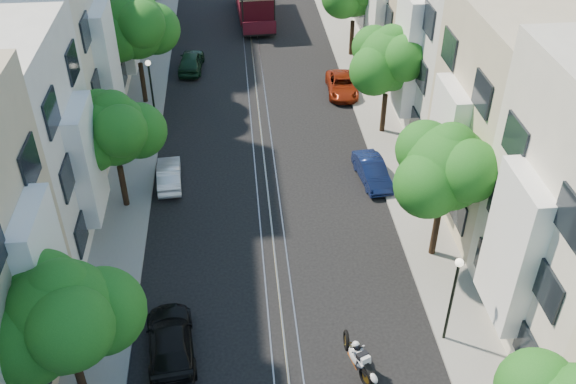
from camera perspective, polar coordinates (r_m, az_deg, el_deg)
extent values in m
plane|color=black|center=(45.07, -2.95, 10.13)|extent=(200.00, 200.00, 0.00)
cube|color=gray|center=(45.84, 6.29, 10.51)|extent=(2.50, 80.00, 0.12)
cube|color=gray|center=(45.40, -12.25, 9.61)|extent=(2.50, 80.00, 0.12)
cube|color=gray|center=(45.05, -3.65, 10.10)|extent=(0.06, 80.00, 0.02)
cube|color=gray|center=(45.06, -2.95, 10.14)|extent=(0.06, 80.00, 0.02)
cube|color=gray|center=(45.08, -2.24, 10.17)|extent=(0.06, 80.00, 0.02)
cube|color=tan|center=(45.07, -2.95, 10.13)|extent=(0.08, 80.00, 0.01)
cube|color=white|center=(24.36, 19.41, -4.80)|extent=(0.90, 3.04, 6.05)
cube|color=beige|center=(31.57, 20.74, 5.78)|extent=(7.00, 8.00, 10.00)
cube|color=white|center=(30.56, 13.94, 4.38)|extent=(0.90, 3.04, 5.50)
cube|color=silver|center=(37.73, 16.45, 13.33)|extent=(7.00, 8.00, 12.00)
cube|color=white|center=(36.93, 10.55, 12.07)|extent=(0.90, 3.04, 6.60)
cube|color=#C6B28C|center=(45.28, 12.81, 15.63)|extent=(7.00, 8.00, 9.00)
cube|color=white|center=(44.56, 7.85, 14.84)|extent=(0.90, 3.04, 4.95)
cube|color=white|center=(23.46, -20.81, -7.33)|extent=(0.90, 3.04, 5.93)
cube|color=white|center=(29.84, -17.56, 2.66)|extent=(0.90, 3.04, 5.39)
cube|color=beige|center=(36.87, -21.94, 11.44)|extent=(7.00, 8.00, 11.76)
cube|color=white|center=(36.34, -15.79, 10.72)|extent=(0.90, 3.04, 6.47)
cube|color=silver|center=(44.57, -19.22, 14.07)|extent=(7.00, 8.00, 8.82)
cube|color=white|center=(44.07, -14.12, 13.74)|extent=(0.90, 3.04, 4.85)
cylinder|color=black|center=(29.58, 12.95, -3.47)|extent=(0.30, 0.30, 2.45)
sphere|color=#154A12|center=(27.55, 13.90, 2.09)|extent=(3.64, 3.64, 3.64)
sphere|color=#154A12|center=(28.52, 15.61, 2.08)|extent=(2.91, 2.91, 2.91)
sphere|color=#154A12|center=(26.89, 12.31, 0.64)|extent=(2.84, 2.84, 2.84)
sphere|color=#154A12|center=(27.19, 14.32, 3.79)|extent=(2.18, 2.18, 2.18)
cylinder|color=black|center=(38.33, 8.49, 6.98)|extent=(0.30, 0.30, 2.38)
sphere|color=#154A12|center=(36.83, 8.96, 11.55)|extent=(3.54, 3.54, 3.54)
sphere|color=#154A12|center=(37.70, 10.39, 11.32)|extent=(2.83, 2.83, 2.83)
sphere|color=#154A12|center=(36.13, 7.66, 10.63)|extent=(2.76, 2.76, 2.76)
sphere|color=#154A12|center=(36.58, 9.21, 12.89)|extent=(2.12, 2.12, 2.12)
cylinder|color=black|center=(47.98, 5.68, 13.49)|extent=(0.30, 0.30, 2.52)
sphere|color=#154A12|center=(21.62, -19.47, -10.36)|extent=(3.64, 3.64, 3.64)
sphere|color=#154A12|center=(21.97, -16.21, -10.11)|extent=(2.91, 2.91, 2.91)
sphere|color=#154A12|center=(21.65, -22.13, -12.25)|extent=(2.84, 2.84, 2.84)
sphere|color=#154A12|center=(21.05, -19.64, -8.47)|extent=(2.18, 2.18, 2.18)
cylinder|color=black|center=(32.83, -14.43, 0.54)|extent=(0.30, 0.30, 2.27)
sphere|color=#154A12|center=(31.12, -15.30, 5.36)|extent=(3.38, 3.38, 3.38)
sphere|color=#154A12|center=(31.56, -13.11, 5.34)|extent=(2.70, 2.70, 2.70)
sphere|color=#154A12|center=(30.87, -17.11, 4.09)|extent=(2.64, 2.64, 2.64)
sphere|color=#154A12|center=(30.76, -15.36, 6.90)|extent=(2.03, 2.03, 2.03)
cylinder|color=black|center=(42.12, -12.76, 9.46)|extent=(0.30, 0.30, 2.62)
sphere|color=#154A12|center=(40.64, -13.47, 14.13)|extent=(3.90, 3.90, 3.90)
sphere|color=#154A12|center=(41.11, -11.76, 14.01)|extent=(3.12, 3.12, 3.12)
sphere|color=#154A12|center=(40.25, -14.88, 13.23)|extent=(3.04, 3.04, 3.04)
sphere|color=#154A12|center=(40.40, -13.49, 15.37)|extent=(2.34, 2.34, 2.34)
cylinder|color=black|center=(52.19, -11.63, 14.77)|extent=(0.30, 0.30, 2.38)
cylinder|color=black|center=(25.35, 14.29, -9.44)|extent=(0.12, 0.12, 4.00)
sphere|color=#FFF2CC|center=(24.00, 14.99, -6.08)|extent=(0.32, 0.32, 0.32)
cylinder|color=black|center=(39.04, -11.97, 8.49)|extent=(0.12, 0.12, 4.00)
sphere|color=#FFF2CC|center=(38.17, -12.35, 11.14)|extent=(0.32, 0.32, 0.32)
torus|color=black|center=(24.72, 6.97, -16.09)|extent=(0.48, 0.83, 0.84)
torus|color=black|center=(24.94, 5.21, -13.00)|extent=(0.15, 0.82, 0.81)
ellipsoid|color=silver|center=(24.64, 6.17, -14.32)|extent=(0.90, 1.23, 0.94)
ellipsoid|color=silver|center=(24.33, 6.56, -14.37)|extent=(0.63, 0.73, 0.53)
cube|color=black|center=(24.25, 7.17, -15.39)|extent=(0.46, 0.64, 0.36)
cube|color=silver|center=(24.26, 6.62, -14.31)|extent=(0.59, 0.72, 0.32)
sphere|color=black|center=(24.33, 6.16, -13.54)|extent=(0.29, 0.29, 0.29)
cube|color=black|center=(54.87, -3.00, 15.59)|extent=(2.95, 8.99, 0.33)
imported|color=#0C173F|center=(34.31, 7.49, 1.85)|extent=(1.68, 3.73, 1.19)
imported|color=maroon|center=(42.87, 4.82, 9.45)|extent=(2.06, 4.16, 1.13)
imported|color=black|center=(25.65, -10.39, -12.92)|extent=(2.24, 4.54, 1.27)
imported|color=silver|center=(34.40, -10.53, 1.54)|extent=(1.43, 3.50, 1.13)
imported|color=#13301D|center=(46.33, -8.62, 11.44)|extent=(1.90, 4.05, 1.34)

